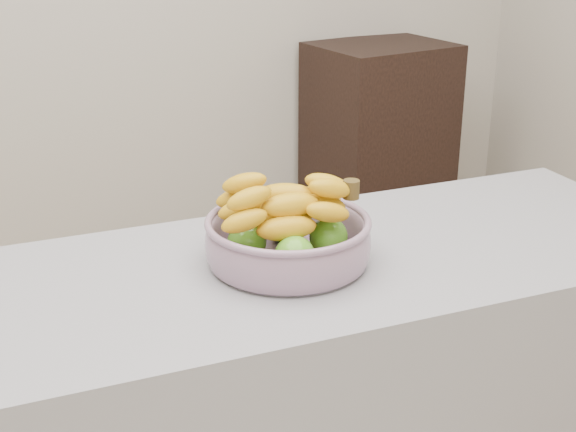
% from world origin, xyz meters
% --- Properties ---
extents(cabinet, '(0.62, 0.53, 1.00)m').
position_xyz_m(cabinet, '(1.25, 1.78, 0.50)').
color(cabinet, black).
rests_on(cabinet, ground).
extents(fruit_bowl, '(0.33, 0.33, 0.17)m').
position_xyz_m(fruit_bowl, '(0.13, 0.11, 0.96)').
color(fruit_bowl, '#A1ACC2').
rests_on(fruit_bowl, counter).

